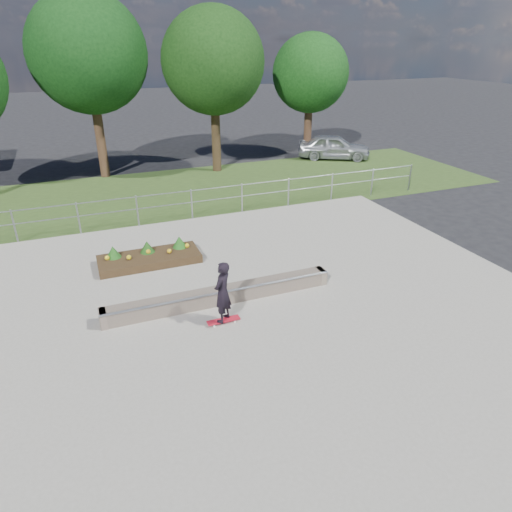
{
  "coord_description": "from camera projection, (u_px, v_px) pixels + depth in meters",
  "views": [
    {
      "loc": [
        -3.76,
        -8.45,
        6.2
      ],
      "look_at": [
        0.2,
        1.5,
        1.1
      ],
      "focal_mm": 32.0,
      "sensor_mm": 36.0,
      "label": 1
    }
  ],
  "objects": [
    {
      "name": "grind_ledge",
      "position": [
        221.0,
        295.0,
        11.69
      ],
      "size": [
        6.0,
        0.44,
        0.43
      ],
      "color": "brown",
      "rests_on": "concrete_slab"
    },
    {
      "name": "parked_car",
      "position": [
        334.0,
        147.0,
        25.82
      ],
      "size": [
        4.3,
        3.32,
        1.37
      ],
      "primitive_type": "imported",
      "rotation": [
        0.0,
        0.0,
        1.08
      ],
      "color": "#A0A4AA",
      "rests_on": "ground"
    },
    {
      "name": "fence",
      "position": [
        191.0,
        200.0,
        16.97
      ],
      "size": [
        20.06,
        0.06,
        1.2
      ],
      "color": "#919499",
      "rests_on": "ground"
    },
    {
      "name": "skateboarder",
      "position": [
        223.0,
        293.0,
        10.56
      ],
      "size": [
        0.8,
        0.65,
        1.61
      ],
      "color": "white",
      "rests_on": "concrete_slab"
    },
    {
      "name": "tree_far_right",
      "position": [
        310.0,
        74.0,
        25.08
      ],
      "size": [
        4.2,
        4.2,
        6.6
      ],
      "color": "#362115",
      "rests_on": "ground"
    },
    {
      "name": "tree_mid_right",
      "position": [
        213.0,
        62.0,
        21.5
      ],
      "size": [
        4.9,
        4.9,
        7.7
      ],
      "color": "#2F2012",
      "rests_on": "ground"
    },
    {
      "name": "planter_bed",
      "position": [
        149.0,
        257.0,
        13.81
      ],
      "size": [
        3.0,
        1.2,
        0.61
      ],
      "color": "black",
      "rests_on": "concrete_slab"
    },
    {
      "name": "grass_verge",
      "position": [
        173.0,
        193.0,
        20.23
      ],
      "size": [
        30.0,
        8.0,
        0.02
      ],
      "primitive_type": "cube",
      "color": "#2C441B",
      "rests_on": "ground"
    },
    {
      "name": "concrete_slab",
      "position": [
        271.0,
        322.0,
        11.0
      ],
      "size": [
        15.0,
        15.0,
        0.06
      ],
      "primitive_type": "cube",
      "color": "gray",
      "rests_on": "ground"
    },
    {
      "name": "ground",
      "position": [
        271.0,
        323.0,
        11.01
      ],
      "size": [
        120.0,
        120.0,
        0.0
      ],
      "primitive_type": "plane",
      "color": "black",
      "rests_on": "ground"
    },
    {
      "name": "tree_mid_left",
      "position": [
        88.0,
        54.0,
        20.34
      ],
      "size": [
        5.25,
        5.25,
        8.25
      ],
      "color": "#382216",
      "rests_on": "ground"
    }
  ]
}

